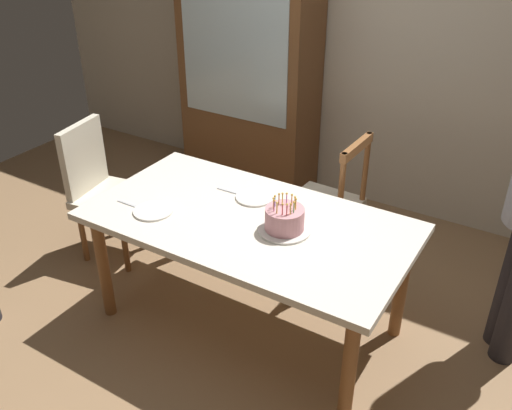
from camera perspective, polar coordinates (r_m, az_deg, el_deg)
The scene contains 11 objects.
ground at distance 3.41m, azimuth -0.73°, elevation -11.97°, with size 6.40×6.40×0.00m, color #93704C.
back_wall at distance 4.33m, azimuth 12.85°, elevation 16.21°, with size 6.40×0.10×2.60m, color beige.
dining_table at distance 3.02m, azimuth -0.81°, elevation -2.76°, with size 1.75×0.94×0.73m.
birthday_cake at distance 2.84m, azimuth 2.92°, elevation -1.63°, with size 0.28×0.28×0.20m.
plate_near_celebrant at distance 3.08m, azimuth -10.55°, elevation -0.59°, with size 0.22×0.22×0.01m, color white.
plate_far_side at distance 3.16m, azimuth -0.13°, elevation 0.82°, with size 0.22×0.22×0.01m, color white.
fork_near_celebrant at distance 3.18m, azimuth -12.86°, elevation 0.05°, with size 0.18×0.02×0.01m, color silver.
fork_far_side at distance 3.23m, azimuth -2.66°, elevation 1.40°, with size 0.18×0.02×0.01m, color silver.
chair_spindle_back at distance 3.67m, azimuth 7.32°, elevation -0.07°, with size 0.45×0.45×0.95m.
chair_upholstered at distance 3.89m, azimuth -15.72°, elevation 2.07°, with size 0.51×0.51×0.95m.
china_cabinet at distance 4.57m, azimuth -0.69°, elevation 13.11°, with size 1.10×0.45×1.90m.
Camera 1 is at (1.36, -2.14, 2.29)m, focal length 38.78 mm.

